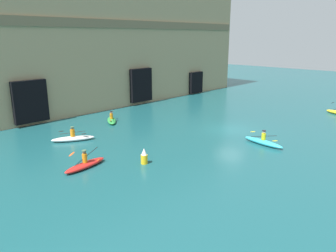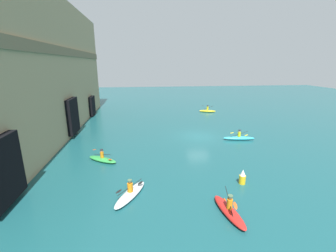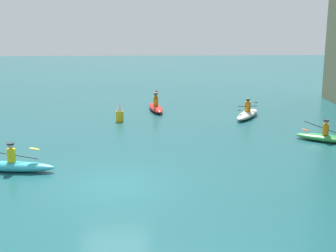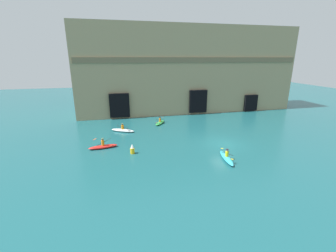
% 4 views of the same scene
% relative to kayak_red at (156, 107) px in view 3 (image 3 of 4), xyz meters
% --- Properties ---
extents(ground_plane, '(120.00, 120.00, 0.00)m').
position_rel_kayak_red_xyz_m(ground_plane, '(13.93, -1.82, -0.24)').
color(ground_plane, '#195156').
extents(kayak_red, '(3.26, 1.20, 1.27)m').
position_rel_kayak_red_xyz_m(kayak_red, '(0.00, 0.00, 0.00)').
color(kayak_red, red).
rests_on(kayak_red, ground).
extents(kayak_cyan, '(1.14, 3.53, 1.16)m').
position_rel_kayak_red_xyz_m(kayak_cyan, '(12.16, -5.95, 0.01)').
color(kayak_cyan, '#33B2C6').
rests_on(kayak_cyan, ground).
extents(kayak_white, '(3.32, 2.31, 1.19)m').
position_rel_kayak_red_xyz_m(kayak_white, '(2.40, 5.55, 0.00)').
color(kayak_white, white).
rests_on(kayak_white, ground).
extents(kayak_green, '(2.28, 2.86, 1.09)m').
position_rel_kayak_red_xyz_m(kayak_green, '(8.18, 8.19, -0.03)').
color(kayak_green, green).
rests_on(kayak_green, ground).
extents(marker_buoy, '(0.45, 0.45, 1.07)m').
position_rel_kayak_red_xyz_m(marker_buoy, '(3.11, -2.19, 0.26)').
color(marker_buoy, yellow).
rests_on(marker_buoy, ground).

